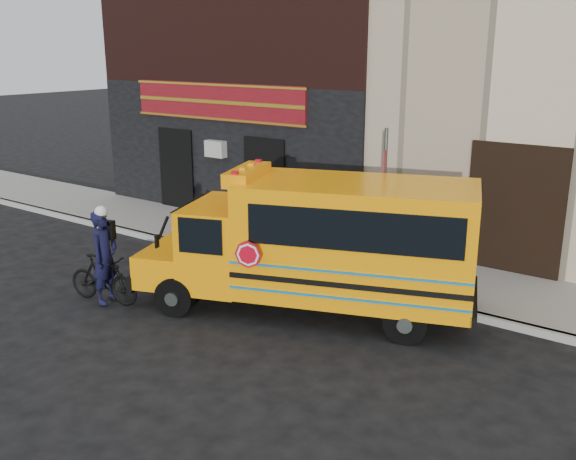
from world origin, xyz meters
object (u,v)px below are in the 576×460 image
(sign_pole, at_px, (383,206))
(school_bus, at_px, (323,242))
(bicycle, at_px, (103,279))
(cyclist, at_px, (105,259))

(sign_pole, bearing_deg, school_bus, -105.00)
(bicycle, xyz_separation_m, cyclist, (0.11, -0.01, 0.46))
(school_bus, relative_size, cyclist, 3.66)
(school_bus, bearing_deg, bicycle, -151.09)
(cyclist, bearing_deg, sign_pole, -64.27)
(school_bus, xyz_separation_m, cyclist, (-3.95, -2.25, -0.53))
(sign_pole, xyz_separation_m, cyclist, (-4.39, -3.91, -1.00))
(bicycle, bearing_deg, sign_pole, -60.25)
(school_bus, relative_size, sign_pole, 1.99)
(school_bus, distance_m, sign_pole, 1.78)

